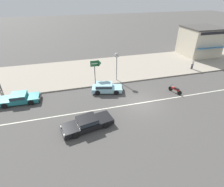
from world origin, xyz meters
The scene contains 11 objects.
ground_plane centered at (0.00, 0.00, 0.00)m, with size 160.00×160.00×0.00m, color #4C4947.
lane_centre_stripe centered at (0.00, 0.00, 0.00)m, with size 50.40×0.14×0.01m, color silver.
kerb_strip centered at (0.00, 10.01, 0.07)m, with size 68.00×10.00×0.15m, color #9E9384.
sedan_black_1 centered at (-6.19, -2.41, 0.53)m, with size 4.83×2.52×1.06m.
hatchback_pale_blue_3 centered at (-3.08, 3.43, 0.59)m, with size 3.96×2.43×1.10m.
sedan_teal_4 centered at (-12.79, 3.63, 0.53)m, with size 4.35×1.90×1.06m.
motorcycle_1 centered at (4.87, 1.01, 0.42)m, with size 0.90×1.71×0.80m.
street_clock centered at (-1.00, 5.99, 2.86)m, with size 0.59×0.22×3.73m.
arrow_signboard centered at (-3.47, 5.50, 2.83)m, with size 1.38×0.80×3.21m.
pedestrian_near_clock centered at (11.32, 6.52, 1.12)m, with size 0.34×0.34×1.66m.
shopfront_corner_warung centered at (16.80, 12.37, 2.63)m, with size 6.13×6.27×4.96m.
Camera 1 is at (-7.24, -14.56, 10.77)m, focal length 28.00 mm.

